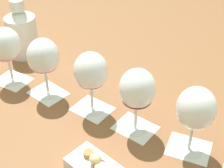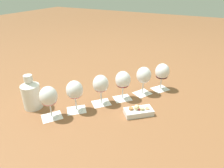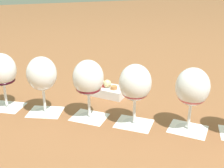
% 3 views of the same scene
% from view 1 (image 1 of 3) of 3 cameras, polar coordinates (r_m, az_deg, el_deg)
% --- Properties ---
extents(ground_plane, '(8.00, 8.00, 0.00)m').
position_cam_1_polar(ground_plane, '(1.00, 0.05, -5.68)').
color(ground_plane, brown).
extents(tasting_card_0, '(0.14, 0.14, 0.00)m').
position_cam_1_polar(tasting_card_0, '(1.19, -16.15, 0.59)').
color(tasting_card_0, white).
rests_on(tasting_card_0, ground_plane).
extents(tasting_card_1, '(0.14, 0.14, 0.00)m').
position_cam_1_polar(tasting_card_1, '(1.11, -10.55, -1.48)').
color(tasting_card_1, white).
rests_on(tasting_card_1, ground_plane).
extents(tasting_card_2, '(0.14, 0.14, 0.00)m').
position_cam_1_polar(tasting_card_2, '(1.03, -3.28, -4.14)').
color(tasting_card_2, white).
rests_on(tasting_card_2, ground_plane).
extents(tasting_card_3, '(0.14, 0.14, 0.00)m').
position_cam_1_polar(tasting_card_3, '(0.97, 3.88, -7.25)').
color(tasting_card_3, white).
rests_on(tasting_card_3, ground_plane).
extents(tasting_card_4, '(0.13, 0.14, 0.00)m').
position_cam_1_polar(tasting_card_4, '(0.93, 12.62, -10.39)').
color(tasting_card_4, white).
rests_on(tasting_card_4, ground_plane).
extents(wine_glass_0, '(0.10, 0.10, 0.19)m').
position_cam_1_polar(wine_glass_0, '(1.13, -17.23, 5.94)').
color(wine_glass_0, white).
rests_on(wine_glass_0, tasting_card_0).
extents(wine_glass_1, '(0.10, 0.10, 0.19)m').
position_cam_1_polar(wine_glass_1, '(1.04, -11.32, 4.16)').
color(wine_glass_1, white).
rests_on(wine_glass_1, tasting_card_1).
extents(wine_glass_2, '(0.10, 0.10, 0.19)m').
position_cam_1_polar(wine_glass_2, '(0.95, -3.54, 1.77)').
color(wine_glass_2, white).
rests_on(wine_glass_2, tasting_card_2).
extents(wine_glass_3, '(0.10, 0.10, 0.19)m').
position_cam_1_polar(wine_glass_3, '(0.89, 4.21, -1.19)').
color(wine_glass_3, white).
rests_on(wine_glass_3, tasting_card_3).
extents(wine_glass_4, '(0.10, 0.10, 0.19)m').
position_cam_1_polar(wine_glass_4, '(0.85, 13.74, -4.38)').
color(wine_glass_4, white).
rests_on(wine_glass_4, tasting_card_4).
extents(ceramic_vase, '(0.11, 0.11, 0.21)m').
position_cam_1_polar(ceramic_vase, '(1.29, -14.77, 8.37)').
color(ceramic_vase, white).
rests_on(ceramic_vase, ground_plane).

